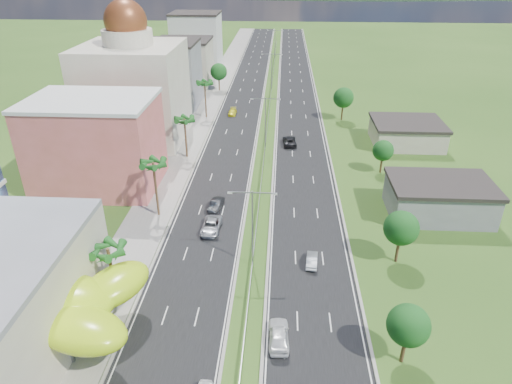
# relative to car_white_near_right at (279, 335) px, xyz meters

# --- Properties ---
(ground) EXTENTS (500.00, 500.00, 0.00)m
(ground) POSITION_rel_car_white_near_right_xyz_m (-3.63, 3.12, -0.94)
(ground) COLOR #2D5119
(ground) RESTS_ON ground
(road_left) EXTENTS (11.00, 260.00, 0.04)m
(road_left) POSITION_rel_car_white_near_right_xyz_m (-11.13, 93.12, -0.92)
(road_left) COLOR black
(road_left) RESTS_ON ground
(road_right) EXTENTS (11.00, 260.00, 0.04)m
(road_right) POSITION_rel_car_white_near_right_xyz_m (3.87, 93.12, -0.92)
(road_right) COLOR black
(road_right) RESTS_ON ground
(sidewalk_left) EXTENTS (7.00, 260.00, 0.12)m
(sidewalk_left) POSITION_rel_car_white_near_right_xyz_m (-20.63, 93.12, -0.88)
(sidewalk_left) COLOR gray
(sidewalk_left) RESTS_ON ground
(median_guardrail) EXTENTS (0.10, 216.06, 0.76)m
(median_guardrail) POSITION_rel_car_white_near_right_xyz_m (-3.63, 75.11, -0.32)
(median_guardrail) COLOR gray
(median_guardrail) RESTS_ON ground
(streetlight_median_b) EXTENTS (6.04, 0.25, 11.00)m
(streetlight_median_b) POSITION_rel_car_white_near_right_xyz_m (-3.63, 13.12, 5.81)
(streetlight_median_b) COLOR gray
(streetlight_median_b) RESTS_ON ground
(streetlight_median_c) EXTENTS (6.04, 0.25, 11.00)m
(streetlight_median_c) POSITION_rel_car_white_near_right_xyz_m (-3.63, 53.12, 5.81)
(streetlight_median_c) COLOR gray
(streetlight_median_c) RESTS_ON ground
(streetlight_median_d) EXTENTS (6.04, 0.25, 11.00)m
(streetlight_median_d) POSITION_rel_car_white_near_right_xyz_m (-3.63, 98.12, 5.81)
(streetlight_median_d) COLOR gray
(streetlight_median_d) RESTS_ON ground
(streetlight_median_e) EXTENTS (6.04, 0.25, 11.00)m
(streetlight_median_e) POSITION_rel_car_white_near_right_xyz_m (-3.63, 143.12, 5.81)
(streetlight_median_e) COLOR gray
(streetlight_median_e) RESTS_ON ground
(lime_canopy) EXTENTS (18.00, 15.00, 7.40)m
(lime_canopy) POSITION_rel_car_white_near_right_xyz_m (-23.62, -0.88, 4.05)
(lime_canopy) COLOR #B0DB15
(lime_canopy) RESTS_ON ground
(pink_shophouse) EXTENTS (20.00, 15.00, 15.00)m
(pink_shophouse) POSITION_rel_car_white_near_right_xyz_m (-31.63, 35.12, 6.56)
(pink_shophouse) COLOR #C65D51
(pink_shophouse) RESTS_ON ground
(domed_building) EXTENTS (20.00, 20.00, 28.70)m
(domed_building) POSITION_rel_car_white_near_right_xyz_m (-31.63, 58.12, 10.42)
(domed_building) COLOR beige
(domed_building) RESTS_ON ground
(midrise_grey) EXTENTS (16.00, 15.00, 16.00)m
(midrise_grey) POSITION_rel_car_white_near_right_xyz_m (-30.63, 83.12, 7.06)
(midrise_grey) COLOR slate
(midrise_grey) RESTS_ON ground
(midrise_beige) EXTENTS (16.00, 15.00, 13.00)m
(midrise_beige) POSITION_rel_car_white_near_right_xyz_m (-30.63, 105.12, 5.56)
(midrise_beige) COLOR #B7A997
(midrise_beige) RESTS_ON ground
(midrise_white) EXTENTS (16.00, 15.00, 18.00)m
(midrise_white) POSITION_rel_car_white_near_right_xyz_m (-30.63, 128.12, 8.06)
(midrise_white) COLOR silver
(midrise_white) RESTS_ON ground
(shed_near) EXTENTS (15.00, 10.00, 5.00)m
(shed_near) POSITION_rel_car_white_near_right_xyz_m (24.37, 28.12, 1.56)
(shed_near) COLOR slate
(shed_near) RESTS_ON ground
(shed_far) EXTENTS (14.00, 12.00, 4.40)m
(shed_far) POSITION_rel_car_white_near_right_xyz_m (26.37, 58.12, 1.26)
(shed_far) COLOR #B7A997
(shed_far) RESTS_ON ground
(palm_tree_b) EXTENTS (3.60, 3.60, 8.10)m
(palm_tree_b) POSITION_rel_car_white_near_right_xyz_m (-19.13, 5.12, 6.13)
(palm_tree_b) COLOR #47301C
(palm_tree_b) RESTS_ON ground
(palm_tree_c) EXTENTS (3.60, 3.60, 9.60)m
(palm_tree_c) POSITION_rel_car_white_near_right_xyz_m (-19.13, 25.12, 7.56)
(palm_tree_c) COLOR #47301C
(palm_tree_c) RESTS_ON ground
(palm_tree_d) EXTENTS (3.60, 3.60, 8.60)m
(palm_tree_d) POSITION_rel_car_white_near_right_xyz_m (-19.13, 48.12, 6.61)
(palm_tree_d) COLOR #47301C
(palm_tree_d) RESTS_ON ground
(palm_tree_e) EXTENTS (3.60, 3.60, 9.40)m
(palm_tree_e) POSITION_rel_car_white_near_right_xyz_m (-19.13, 73.12, 7.37)
(palm_tree_e) COLOR #47301C
(palm_tree_e) RESTS_ON ground
(leafy_tree_lfar) EXTENTS (4.90, 4.90, 8.05)m
(leafy_tree_lfar) POSITION_rel_car_white_near_right_xyz_m (-19.13, 98.12, 4.64)
(leafy_tree_lfar) COLOR #47301C
(leafy_tree_lfar) RESTS_ON ground
(leafy_tree_ra) EXTENTS (4.20, 4.20, 6.90)m
(leafy_tree_ra) POSITION_rel_car_white_near_right_xyz_m (12.37, -1.88, 3.84)
(leafy_tree_ra) COLOR #47301C
(leafy_tree_ra) RESTS_ON ground
(leafy_tree_rb) EXTENTS (4.55, 4.55, 7.47)m
(leafy_tree_rb) POSITION_rel_car_white_near_right_xyz_m (15.37, 15.12, 4.24)
(leafy_tree_rb) COLOR #47301C
(leafy_tree_rb) RESTS_ON ground
(leafy_tree_rc) EXTENTS (3.85, 3.85, 6.33)m
(leafy_tree_rc) POSITION_rel_car_white_near_right_xyz_m (18.37, 43.12, 3.44)
(leafy_tree_rc) COLOR #47301C
(leafy_tree_rc) RESTS_ON ground
(leafy_tree_rd) EXTENTS (4.90, 4.90, 8.05)m
(leafy_tree_rd) POSITION_rel_car_white_near_right_xyz_m (14.37, 73.12, 4.64)
(leafy_tree_rd) COLOR #47301C
(leafy_tree_rd) RESTS_ON ground
(car_dark_left) EXTENTS (2.37, 4.82, 1.52)m
(car_dark_left) POSITION_rel_car_white_near_right_xyz_m (-10.45, 27.55, -0.14)
(car_dark_left) COLOR black
(car_dark_left) RESTS_ON road_left
(car_silver_mid_left) EXTENTS (2.79, 5.71, 1.56)m
(car_silver_mid_left) POSITION_rel_car_white_near_right_xyz_m (-10.27, 21.12, -0.12)
(car_silver_mid_left) COLOR #9B9DA2
(car_silver_mid_left) RESTS_ON road_left
(car_yellow_far_left) EXTENTS (1.90, 4.63, 1.34)m
(car_yellow_far_left) POSITION_rel_car_white_near_right_xyz_m (-12.83, 75.67, -0.23)
(car_yellow_far_left) COLOR yellow
(car_yellow_far_left) RESTS_ON road_left
(car_white_near_right) EXTENTS (2.31, 5.34, 1.79)m
(car_white_near_right) POSITION_rel_car_white_near_right_xyz_m (0.00, 0.00, 0.00)
(car_white_near_right) COLOR white
(car_white_near_right) RESTS_ON road_right
(car_silver_right) EXTENTS (1.78, 4.13, 1.32)m
(car_silver_right) POSITION_rel_car_white_near_right_xyz_m (4.16, 13.78, -0.23)
(car_silver_right) COLOR #AEB1B6
(car_silver_right) RESTS_ON road_right
(car_dark_far_right) EXTENTS (3.06, 5.97, 1.61)m
(car_dark_far_right) POSITION_rel_car_white_near_right_xyz_m (1.49, 56.06, -0.09)
(car_dark_far_right) COLOR black
(car_dark_far_right) RESTS_ON road_right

